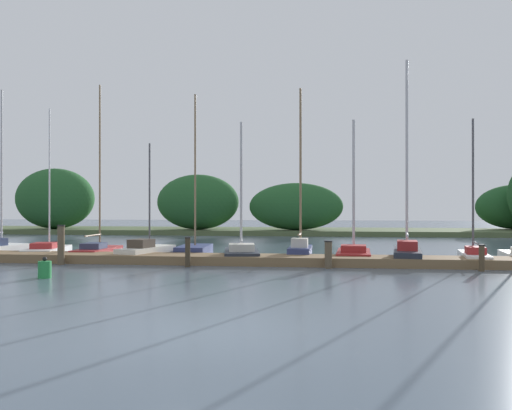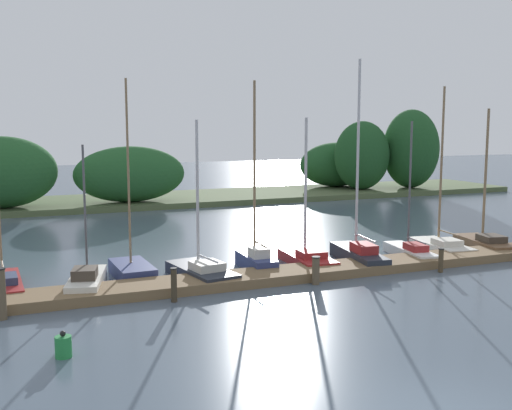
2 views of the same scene
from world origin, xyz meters
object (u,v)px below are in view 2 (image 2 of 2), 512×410
at_px(sailboat_10, 440,243).
at_px(mooring_piling_4, 441,260).
at_px(sailboat_8, 358,252).
at_px(sailboat_11, 484,241).
at_px(sailboat_9, 410,250).
at_px(sailboat_4, 131,268).
at_px(sailboat_6, 256,257).
at_px(mooring_piling_3, 316,270).
at_px(sailboat_5, 200,270).
at_px(sailboat_7, 306,257).
at_px(mooring_piling_2, 174,285).
at_px(sailboat_3, 87,280).
at_px(sailboat_2, 3,281).
at_px(channel_buoy_0, 63,346).
at_px(mooring_piling_1, 1,294).

xyz_separation_m(sailboat_10, mooring_piling_4, (-2.61, -3.28, 0.14)).
bearing_deg(sailboat_8, sailboat_10, -74.17).
bearing_deg(sailboat_11, sailboat_9, 103.83).
relative_size(sailboat_4, sailboat_6, 1.00).
bearing_deg(mooring_piling_3, sailboat_6, 111.58).
distance_m(sailboat_5, sailboat_7, 4.79).
bearing_deg(mooring_piling_2, sailboat_3, 133.97).
bearing_deg(sailboat_7, sailboat_4, 88.49).
bearing_deg(sailboat_11, sailboat_8, 102.75).
relative_size(sailboat_2, mooring_piling_3, 7.76).
distance_m(sailboat_9, mooring_piling_2, 11.49).
bearing_deg(mooring_piling_4, sailboat_6, 154.36).
bearing_deg(sailboat_7, sailboat_10, -85.06).
distance_m(sailboat_8, channel_buoy_0, 13.83).
bearing_deg(mooring_piling_3, mooring_piling_1, -179.71).
bearing_deg(sailboat_5, sailboat_3, 79.71).
bearing_deg(mooring_piling_4, sailboat_10, 51.43).
relative_size(sailboat_5, mooring_piling_4, 6.21).
height_order(sailboat_2, sailboat_10, sailboat_2).
bearing_deg(channel_buoy_0, mooring_piling_1, 110.70).
height_order(sailboat_8, channel_buoy_0, sailboat_8).
bearing_deg(sailboat_5, mooring_piling_1, 98.97).
height_order(sailboat_10, mooring_piling_1, sailboat_10).
bearing_deg(sailboat_5, sailboat_10, -96.41).
bearing_deg(channel_buoy_0, sailboat_5, 48.47).
xyz_separation_m(mooring_piling_3, channel_buoy_0, (-9.10, -3.83, -0.24)).
height_order(sailboat_3, sailboat_10, sailboat_10).
bearing_deg(channel_buoy_0, sailboat_3, 77.99).
bearing_deg(mooring_piling_3, sailboat_2, 162.05).
distance_m(sailboat_9, sailboat_11, 4.35).
bearing_deg(mooring_piling_3, sailboat_8, 36.76).
xyz_separation_m(sailboat_7, sailboat_10, (6.92, 0.13, 0.01)).
bearing_deg(mooring_piling_2, mooring_piling_3, 2.32).
bearing_deg(mooring_piling_4, sailboat_8, 129.61).
bearing_deg(sailboat_6, sailboat_11, -89.81).
distance_m(sailboat_11, mooring_piling_2, 15.79).
xyz_separation_m(sailboat_9, mooring_piling_4, (-0.45, -2.63, 0.15)).
relative_size(sailboat_5, sailboat_7, 0.98).
xyz_separation_m(sailboat_10, mooring_piling_1, (-18.55, -3.12, 0.44)).
distance_m(sailboat_7, sailboat_10, 6.92).
height_order(sailboat_9, channel_buoy_0, sailboat_9).
height_order(sailboat_2, mooring_piling_3, sailboat_2).
height_order(sailboat_2, sailboat_7, sailboat_2).
distance_m(sailboat_7, mooring_piling_2, 7.16).
height_order(sailboat_6, mooring_piling_1, sailboat_6).
bearing_deg(sailboat_2, mooring_piling_2, -127.24).
relative_size(sailboat_4, sailboat_5, 1.25).
relative_size(sailboat_10, mooring_piling_4, 7.79).
height_order(sailboat_4, channel_buoy_0, sailboat_4).
bearing_deg(sailboat_5, mooring_piling_3, -132.51).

